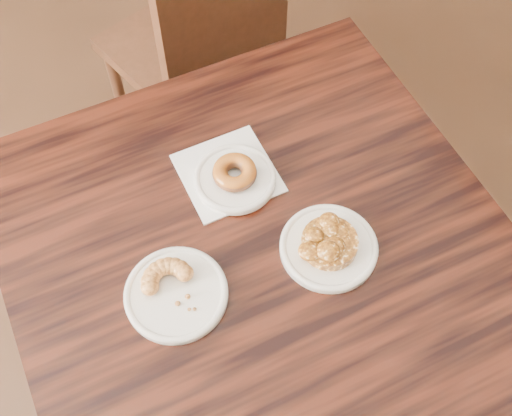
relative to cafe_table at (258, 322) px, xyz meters
name	(u,v)px	position (x,y,z in m)	size (l,w,h in m)	color
floor	(277,269)	(0.19, 0.27, -0.38)	(5.00, 5.00, 0.00)	black
cafe_table	(258,322)	(0.00, 0.00, 0.00)	(0.87, 0.87, 0.75)	black
chair_far	(188,48)	(0.15, 0.80, 0.08)	(0.43, 0.43, 0.90)	black
napkin	(228,173)	(0.01, 0.16, 0.38)	(0.17, 0.17, 0.00)	white
plate_donut	(235,179)	(0.02, 0.14, 0.39)	(0.15, 0.15, 0.01)	white
plate_cruller	(176,294)	(-0.17, -0.03, 0.38)	(0.18, 0.18, 0.01)	white
plate_fritter	(329,248)	(0.11, -0.06, 0.38)	(0.17, 0.17, 0.01)	white
glazed_donut	(235,173)	(0.02, 0.14, 0.41)	(0.08, 0.08, 0.03)	#955515
apple_fritter	(330,242)	(0.11, -0.06, 0.40)	(0.14, 0.14, 0.03)	#3F1E06
cruller_fragment	(175,289)	(-0.17, -0.03, 0.40)	(0.10, 0.10, 0.03)	brown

